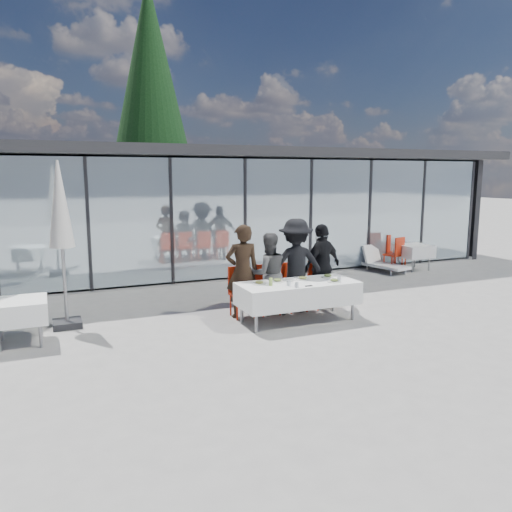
{
  "coord_description": "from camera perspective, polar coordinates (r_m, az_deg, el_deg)",
  "views": [
    {
      "loc": [
        -3.76,
        -8.02,
        2.75
      ],
      "look_at": [
        0.15,
        1.2,
        1.11
      ],
      "focal_mm": 35.0,
      "sensor_mm": 36.0,
      "label": 1
    }
  ],
  "objects": [
    {
      "name": "ground",
      "position": [
        9.28,
        2.07,
        -7.96
      ],
      "size": [
        90.0,
        90.0,
        0.0
      ],
      "primitive_type": "plane",
      "color": "gray",
      "rests_on": "ground"
    },
    {
      "name": "pavilion",
      "position": [
        17.19,
        -3.39,
        7.27
      ],
      "size": [
        14.8,
        8.8,
        3.44
      ],
      "color": "gray",
      "rests_on": "ground"
    },
    {
      "name": "treeline",
      "position": [
        36.07,
        -20.36,
        7.86
      ],
      "size": [
        62.5,
        2.0,
        4.4
      ],
      "color": "#123812",
      "rests_on": "ground"
    },
    {
      "name": "dining_table",
      "position": [
        9.46,
        4.81,
        -4.27
      ],
      "size": [
        2.26,
        0.96,
        0.75
      ],
      "color": "white",
      "rests_on": "ground"
    },
    {
      "name": "diner_a",
      "position": [
        9.61,
        -1.57,
        -1.76
      ],
      "size": [
        0.72,
        0.72,
        1.82
      ],
      "primitive_type": "imported",
      "rotation": [
        0.0,
        0.0,
        3.05
      ],
      "color": "black",
      "rests_on": "ground"
    },
    {
      "name": "diner_chair_a",
      "position": [
        9.77,
        -1.75,
        -3.8
      ],
      "size": [
        0.44,
        0.44,
        0.97
      ],
      "color": "red",
      "rests_on": "ground"
    },
    {
      "name": "diner_b",
      "position": [
        9.84,
        1.41,
        -2.05
      ],
      "size": [
        0.9,
        0.9,
        1.63
      ],
      "primitive_type": "imported",
      "rotation": [
        0.0,
        0.0,
        3.0
      ],
      "color": "#555555",
      "rests_on": "ground"
    },
    {
      "name": "diner_chair_b",
      "position": [
        9.98,
        1.19,
        -3.52
      ],
      "size": [
        0.44,
        0.44,
        0.97
      ],
      "color": "red",
      "rests_on": "ground"
    },
    {
      "name": "diner_c",
      "position": [
        10.07,
        4.55,
        -1.07
      ],
      "size": [
        1.49,
        1.49,
        1.89
      ],
      "primitive_type": "imported",
      "rotation": [
        0.0,
        0.0,
        2.88
      ],
      "color": "black",
      "rests_on": "ground"
    },
    {
      "name": "diner_chair_c",
      "position": [
        10.23,
        4.28,
        -3.22
      ],
      "size": [
        0.44,
        0.44,
        0.97
      ],
      "color": "red",
      "rests_on": "ground"
    },
    {
      "name": "diner_d",
      "position": [
        10.38,
        7.56,
        -1.18
      ],
      "size": [
        1.32,
        1.32,
        1.76
      ],
      "primitive_type": "imported",
      "rotation": [
        0.0,
        0.0,
        3.49
      ],
      "color": "black",
      "rests_on": "ground"
    },
    {
      "name": "diner_chair_d",
      "position": [
        10.52,
        7.27,
        -2.92
      ],
      "size": [
        0.44,
        0.44,
        0.97
      ],
      "color": "red",
      "rests_on": "ground"
    },
    {
      "name": "plate_a",
      "position": [
        9.22,
        0.38,
        -3.08
      ],
      "size": [
        0.26,
        0.26,
        0.07
      ],
      "color": "white",
      "rests_on": "dining_table"
    },
    {
      "name": "plate_b",
      "position": [
        9.42,
        2.47,
        -2.82
      ],
      "size": [
        0.26,
        0.26,
        0.07
      ],
      "color": "white",
      "rests_on": "dining_table"
    },
    {
      "name": "plate_c",
      "position": [
        9.65,
        5.38,
        -2.56
      ],
      "size": [
        0.26,
        0.26,
        0.07
      ],
      "color": "white",
      "rests_on": "dining_table"
    },
    {
      "name": "plate_d",
      "position": [
        9.92,
        8.2,
        -2.29
      ],
      "size": [
        0.26,
        0.26,
        0.07
      ],
      "color": "white",
      "rests_on": "dining_table"
    },
    {
      "name": "plate_extra",
      "position": [
        9.51,
        8.92,
        -2.81
      ],
      "size": [
        0.26,
        0.26,
        0.07
      ],
      "color": "white",
      "rests_on": "dining_table"
    },
    {
      "name": "juice_bottle",
      "position": [
        9.09,
        1.7,
        -2.97
      ],
      "size": [
        0.06,
        0.06,
        0.14
      ],
      "primitive_type": "cylinder",
      "color": "#A0C552",
      "rests_on": "dining_table"
    },
    {
      "name": "drinking_glasses",
      "position": [
        9.19,
        6.02,
        -3.02
      ],
      "size": [
        1.09,
        0.25,
        0.1
      ],
      "color": "silver",
      "rests_on": "dining_table"
    },
    {
      "name": "folded_eyeglasses",
      "position": [
        9.1,
        6.06,
        -3.41
      ],
      "size": [
        0.14,
        0.03,
        0.01
      ],
      "primitive_type": "cube",
      "color": "black",
      "rests_on": "dining_table"
    },
    {
      "name": "spare_table_left",
      "position": [
        9.02,
        -25.46,
        -5.72
      ],
      "size": [
        0.86,
        0.86,
        0.74
      ],
      "color": "white",
      "rests_on": "ground"
    },
    {
      "name": "spare_table_right",
      "position": [
        15.18,
        17.63,
        0.54
      ],
      "size": [
        0.86,
        0.86,
        0.74
      ],
      "color": "white",
      "rests_on": "ground"
    },
    {
      "name": "spare_chair_a",
      "position": [
        15.46,
        15.53,
        0.73
      ],
      "size": [
        0.54,
        0.54,
        0.97
      ],
      "color": "red",
      "rests_on": "ground"
    },
    {
      "name": "spare_chair_b",
      "position": [
        14.94,
        15.72,
        0.43
      ],
      "size": [
        0.55,
        0.55,
        0.97
      ],
      "color": "red",
      "rests_on": "ground"
    },
    {
      "name": "market_umbrella",
      "position": [
        9.47,
        -21.44,
        4.2
      ],
      "size": [
        0.5,
        0.5,
        3.0
      ],
      "color": "black",
      "rests_on": "ground"
    },
    {
      "name": "lounger",
      "position": [
        14.77,
        14.17,
        -0.7
      ],
      "size": [
        0.88,
        1.43,
        0.72
      ],
      "color": "white",
      "rests_on": "ground"
    },
    {
      "name": "conifer_tree",
      "position": [
        21.69,
        -11.95,
        17.69
      ],
      "size": [
        4.0,
        4.0,
        10.5
      ],
      "color": "#382316",
      "rests_on": "ground"
    }
  ]
}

